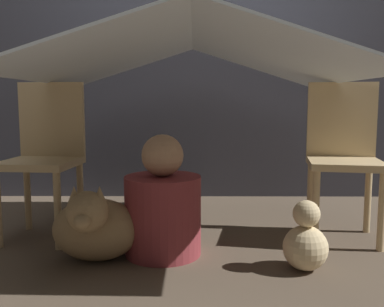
{
  "coord_description": "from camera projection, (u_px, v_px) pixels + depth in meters",
  "views": [
    {
      "loc": [
        0.02,
        -2.11,
        0.72
      ],
      "look_at": [
        0.0,
        0.09,
        0.46
      ],
      "focal_mm": 40.0,
      "sensor_mm": 36.0,
      "label": 1
    }
  ],
  "objects": [
    {
      "name": "dog",
      "position": [
        95.0,
        226.0,
        1.92
      ],
      "size": [
        0.4,
        0.4,
        0.37
      ],
      "color": "#9E7F56",
      "rests_on": "ground_plane"
    },
    {
      "name": "chair_right",
      "position": [
        343.0,
        152.0,
        2.27
      ],
      "size": [
        0.42,
        0.42,
        0.83
      ],
      "rotation": [
        0.0,
        0.0,
        -0.18
      ],
      "color": "#D1B27F",
      "rests_on": "ground_plane"
    },
    {
      "name": "plush_toy",
      "position": [
        306.0,
        242.0,
        1.84
      ],
      "size": [
        0.19,
        0.19,
        0.31
      ],
      "color": "beige",
      "rests_on": "ground_plane"
    },
    {
      "name": "person_front",
      "position": [
        163.0,
        207.0,
        2.02
      ],
      "size": [
        0.36,
        0.36,
        0.57
      ],
      "color": "maroon",
      "rests_on": "ground_plane"
    },
    {
      "name": "wall_back",
      "position": [
        193.0,
        30.0,
        3.16
      ],
      "size": [
        7.0,
        0.05,
        2.5
      ],
      "color": "#3D3D47",
      "rests_on": "ground_plane"
    },
    {
      "name": "chair_left",
      "position": [
        45.0,
        152.0,
        2.28
      ],
      "size": [
        0.4,
        0.4,
        0.83
      ],
      "rotation": [
        0.0,
        0.0,
        -0.09
      ],
      "color": "#D1B27F",
      "rests_on": "ground_plane"
    },
    {
      "name": "sheet_canopy",
      "position": [
        192.0,
        55.0,
        2.15
      ],
      "size": [
        1.59,
        1.5,
        0.26
      ],
      "color": "silver"
    },
    {
      "name": "ground_plane",
      "position": [
        192.0,
        244.0,
        2.18
      ],
      "size": [
        8.8,
        8.8,
        0.0
      ],
      "primitive_type": "plane",
      "color": "brown"
    }
  ]
}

